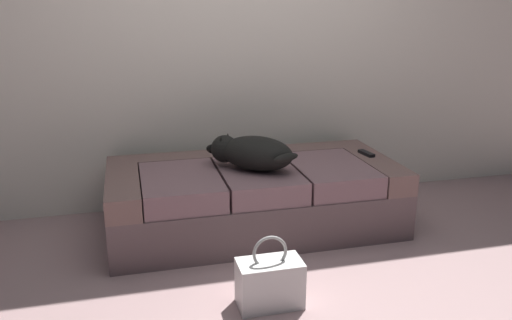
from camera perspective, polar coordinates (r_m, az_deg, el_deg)
name	(u,v)px	position (r m, az deg, el deg)	size (l,w,h in m)	color
ground_plane	(304,310)	(2.66, 5.39, -16.22)	(10.00, 10.00, 0.00)	#A78585
back_wall	(234,11)	(3.78, -2.50, 16.13)	(6.40, 0.10, 2.80)	white
couch	(254,197)	(3.43, -0.21, -4.11)	(1.88, 0.90, 0.44)	#614D4F
dog_dark	(251,153)	(3.25, -0.54, 0.83)	(0.57, 0.50, 0.22)	black
tv_remote	(366,153)	(3.67, 12.11, 0.73)	(0.04, 0.15, 0.02)	black
handbag	(270,282)	(2.62, 1.53, -13.39)	(0.32, 0.18, 0.38)	silver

